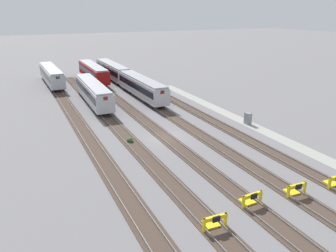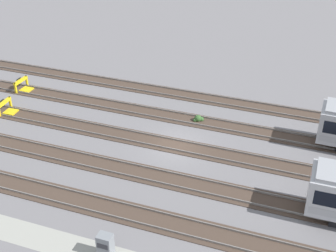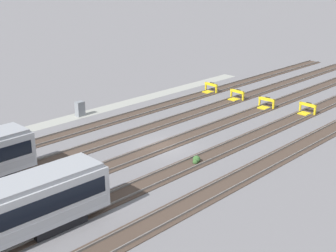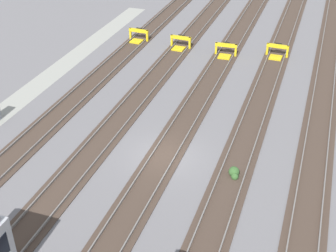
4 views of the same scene
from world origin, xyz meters
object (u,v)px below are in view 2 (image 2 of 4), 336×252
Objects in this scene: bumper_stop_middle_track at (7,108)px; bumper_stop_far_inner_track at (23,86)px; electrical_cabinet at (105,245)px; weed_clump at (198,119)px.

bumper_stop_far_inner_track is at bearing 106.27° from bumper_stop_middle_track.
bumper_stop_middle_track and bumper_stop_far_inner_track have the same top height.
electrical_cabinet is at bearing -44.06° from bumper_stop_far_inner_track.
bumper_stop_far_inner_track is 1.26× the size of electrical_cabinet.
electrical_cabinet reaches higher than bumper_stop_middle_track.
weed_clump is (18.42, 0.08, -0.27)m from bumper_stop_far_inner_track.
bumper_stop_middle_track is 17.71m from weed_clump.
electrical_cabinet reaches higher than weed_clump.
electrical_cabinet is 17.26m from weed_clump.
weed_clump is (17.13, 4.51, -0.27)m from bumper_stop_middle_track.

